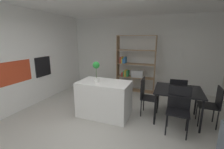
{
  "coord_description": "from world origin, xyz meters",
  "views": [
    {
      "loc": [
        1.38,
        -2.9,
        1.97
      ],
      "look_at": [
        -0.08,
        0.89,
        1.01
      ],
      "focal_mm": 24.63,
      "sensor_mm": 36.0,
      "label": 1
    }
  ],
  "objects_px": {
    "open_bookshelf": "(134,68)",
    "dining_chair_window_side": "(213,103)",
    "built_in_oven": "(43,66)",
    "potted_plant_on_island": "(96,70)",
    "kitchen_island": "(104,99)",
    "dining_table": "(178,92)",
    "dining_chair_island_side": "(146,94)",
    "dining_chair_far": "(177,92)",
    "dining_chair_near": "(179,106)"
  },
  "relations": [
    {
      "from": "open_bookshelf",
      "to": "dining_chair_window_side",
      "type": "distance_m",
      "value": 2.9
    },
    {
      "from": "built_in_oven",
      "to": "potted_plant_on_island",
      "type": "bearing_deg",
      "value": -10.33
    },
    {
      "from": "kitchen_island",
      "to": "dining_table",
      "type": "height_order",
      "value": "kitchen_island"
    },
    {
      "from": "dining_table",
      "to": "dining_chair_island_side",
      "type": "xyz_separation_m",
      "value": [
        -0.75,
        0.0,
        -0.13
      ]
    },
    {
      "from": "potted_plant_on_island",
      "to": "dining_chair_island_side",
      "type": "xyz_separation_m",
      "value": [
        1.17,
        0.5,
        -0.65
      ]
    },
    {
      "from": "dining_chair_window_side",
      "to": "dining_table",
      "type": "bearing_deg",
      "value": -89.7
    },
    {
      "from": "built_in_oven",
      "to": "potted_plant_on_island",
      "type": "distance_m",
      "value": 2.12
    },
    {
      "from": "dining_chair_island_side",
      "to": "dining_chair_window_side",
      "type": "xyz_separation_m",
      "value": [
        1.5,
        -0.0,
        -0.02
      ]
    },
    {
      "from": "open_bookshelf",
      "to": "dining_table",
      "type": "xyz_separation_m",
      "value": [
        1.52,
        -1.78,
        -0.17
      ]
    },
    {
      "from": "dining_chair_far",
      "to": "built_in_oven",
      "type": "bearing_deg",
      "value": 5.27
    },
    {
      "from": "open_bookshelf",
      "to": "dining_chair_near",
      "type": "distance_m",
      "value": 2.77
    },
    {
      "from": "dining_chair_window_side",
      "to": "kitchen_island",
      "type": "bearing_deg",
      "value": -79.69
    },
    {
      "from": "built_in_oven",
      "to": "dining_chair_near",
      "type": "distance_m",
      "value": 4.07
    },
    {
      "from": "kitchen_island",
      "to": "open_bookshelf",
      "type": "bearing_deg",
      "value": 84.04
    },
    {
      "from": "potted_plant_on_island",
      "to": "dining_chair_window_side",
      "type": "distance_m",
      "value": 2.8
    },
    {
      "from": "dining_chair_near",
      "to": "dining_chair_far",
      "type": "distance_m",
      "value": 1.04
    },
    {
      "from": "dining_table",
      "to": "dining_chair_island_side",
      "type": "height_order",
      "value": "dining_chair_island_side"
    },
    {
      "from": "dining_chair_island_side",
      "to": "dining_chair_window_side",
      "type": "bearing_deg",
      "value": -88.77
    },
    {
      "from": "dining_chair_island_side",
      "to": "dining_chair_far",
      "type": "distance_m",
      "value": 0.92
    },
    {
      "from": "potted_plant_on_island",
      "to": "dining_table",
      "type": "relative_size",
      "value": 0.48
    },
    {
      "from": "dining_table",
      "to": "dining_chair_near",
      "type": "relative_size",
      "value": 1.07
    },
    {
      "from": "built_in_oven",
      "to": "potted_plant_on_island",
      "type": "relative_size",
      "value": 1.19
    },
    {
      "from": "open_bookshelf",
      "to": "dining_chair_window_side",
      "type": "xyz_separation_m",
      "value": [
        2.26,
        -1.78,
        -0.32
      ]
    },
    {
      "from": "dining_chair_far",
      "to": "dining_chair_island_side",
      "type": "bearing_deg",
      "value": 30.42
    },
    {
      "from": "dining_table",
      "to": "dining_chair_far",
      "type": "relative_size",
      "value": 1.15
    },
    {
      "from": "kitchen_island",
      "to": "dining_chair_near",
      "type": "xyz_separation_m",
      "value": [
        1.75,
        -0.08,
        0.14
      ]
    },
    {
      "from": "dining_chair_window_side",
      "to": "dining_chair_far",
      "type": "xyz_separation_m",
      "value": [
        -0.74,
        0.52,
        0.0
      ]
    },
    {
      "from": "built_in_oven",
      "to": "dining_chair_window_side",
      "type": "distance_m",
      "value": 4.79
    },
    {
      "from": "dining_table",
      "to": "dining_chair_far",
      "type": "bearing_deg",
      "value": 89.28
    },
    {
      "from": "kitchen_island",
      "to": "dining_table",
      "type": "xyz_separation_m",
      "value": [
        1.75,
        0.44,
        0.25
      ]
    },
    {
      "from": "open_bookshelf",
      "to": "dining_chair_near",
      "type": "height_order",
      "value": "open_bookshelf"
    },
    {
      "from": "open_bookshelf",
      "to": "dining_chair_far",
      "type": "bearing_deg",
      "value": -39.73
    },
    {
      "from": "potted_plant_on_island",
      "to": "dining_table",
      "type": "xyz_separation_m",
      "value": [
        1.93,
        0.5,
        -0.52
      ]
    },
    {
      "from": "kitchen_island",
      "to": "open_bookshelf",
      "type": "height_order",
      "value": "open_bookshelf"
    },
    {
      "from": "dining_chair_island_side",
      "to": "dining_chair_near",
      "type": "distance_m",
      "value": 0.92
    },
    {
      "from": "open_bookshelf",
      "to": "dining_chair_far",
      "type": "distance_m",
      "value": 2.0
    },
    {
      "from": "kitchen_island",
      "to": "dining_table",
      "type": "bearing_deg",
      "value": 14.09
    },
    {
      "from": "dining_chair_near",
      "to": "dining_chair_window_side",
      "type": "distance_m",
      "value": 0.9
    },
    {
      "from": "built_in_oven",
      "to": "open_bookshelf",
      "type": "relative_size",
      "value": 0.29
    },
    {
      "from": "kitchen_island",
      "to": "dining_chair_near",
      "type": "bearing_deg",
      "value": -2.56
    },
    {
      "from": "dining_chair_near",
      "to": "dining_chair_far",
      "type": "xyz_separation_m",
      "value": [
        0.0,
        1.04,
        -0.03
      ]
    },
    {
      "from": "dining_chair_island_side",
      "to": "dining_table",
      "type": "bearing_deg",
      "value": -88.84
    },
    {
      "from": "dining_chair_island_side",
      "to": "dining_chair_near",
      "type": "xyz_separation_m",
      "value": [
        0.76,
        -0.52,
        0.02
      ]
    },
    {
      "from": "dining_chair_far",
      "to": "dining_table",
      "type": "bearing_deg",
      "value": 85.53
    },
    {
      "from": "open_bookshelf",
      "to": "dining_chair_near",
      "type": "bearing_deg",
      "value": -56.53
    },
    {
      "from": "kitchen_island",
      "to": "dining_chair_window_side",
      "type": "bearing_deg",
      "value": 9.96
    },
    {
      "from": "kitchen_island",
      "to": "dining_chair_window_side",
      "type": "height_order",
      "value": "dining_chair_window_side"
    },
    {
      "from": "dining_chair_far",
      "to": "dining_chair_near",
      "type": "bearing_deg",
      "value": 86.21
    },
    {
      "from": "dining_chair_island_side",
      "to": "dining_chair_window_side",
      "type": "height_order",
      "value": "dining_chair_island_side"
    },
    {
      "from": "dining_chair_near",
      "to": "dining_chair_window_side",
      "type": "bearing_deg",
      "value": 38.18
    }
  ]
}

